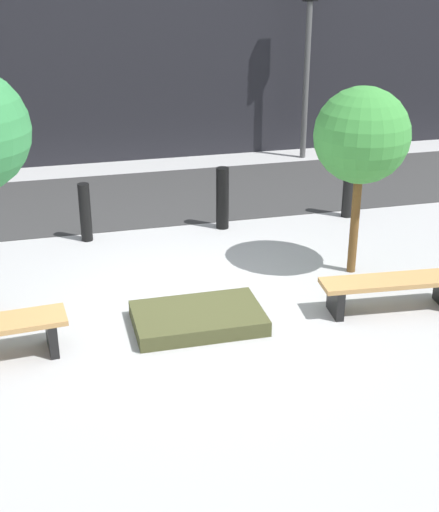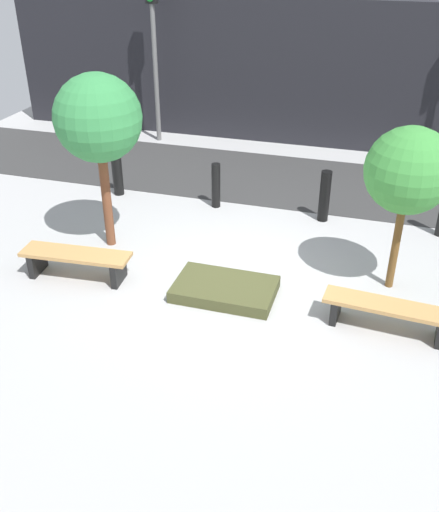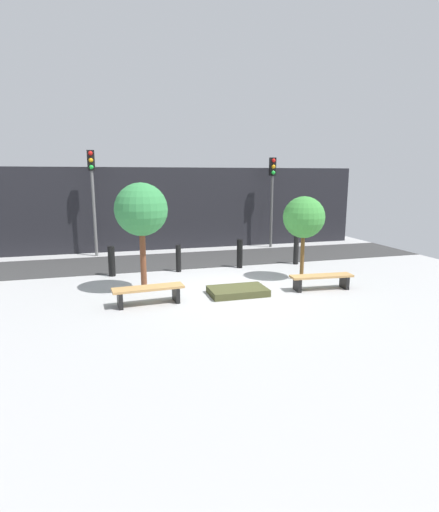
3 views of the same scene
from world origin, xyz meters
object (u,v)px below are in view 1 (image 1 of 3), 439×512
at_px(bollard_left, 85,212).
at_px(bench_right, 392,287).
at_px(traffic_light_mid_west, 309,26).
at_px(bollard_right, 349,186).
at_px(tree_behind_right_bench, 362,136).
at_px(bollard_center, 222,198).
at_px(planter_bed, 198,318).

bearing_deg(bollard_left, bench_right, -42.82).
bearing_deg(traffic_light_mid_west, bench_right, -101.31).
bearing_deg(bollard_right, tree_behind_right_bench, -111.88).
xyz_separation_m(bollard_center, traffic_light_mid_west, (2.72, 3.60, 2.22)).
distance_m(bollard_left, bollard_right, 4.35).
height_order(planter_bed, bollard_left, bollard_left).
bearing_deg(tree_behind_right_bench, bollard_center, 123.03).
relative_size(bollard_left, bollard_right, 0.85).
distance_m(tree_behind_right_bench, traffic_light_mid_west, 5.88).
height_order(bench_right, bollard_left, bollard_left).
height_order(tree_behind_right_bench, bollard_left, tree_behind_right_bench).
xyz_separation_m(bollard_right, traffic_light_mid_west, (0.54, 3.60, 2.19)).
xyz_separation_m(bench_right, tree_behind_right_bench, (0.00, 1.19, 1.62)).
xyz_separation_m(bollard_left, traffic_light_mid_west, (4.89, 3.60, 2.27)).
distance_m(bench_right, traffic_light_mid_west, 7.40).
height_order(tree_behind_right_bench, bollard_right, tree_behind_right_bench).
height_order(bollard_left, traffic_light_mid_west, traffic_light_mid_west).
distance_m(bollard_left, traffic_light_mid_west, 6.48).
bearing_deg(bench_right, bollard_left, 141.62).
xyz_separation_m(bench_right, bollard_right, (0.83, 3.26, 0.23)).
xyz_separation_m(tree_behind_right_bench, bollard_left, (-3.52, 2.07, -1.48)).
height_order(bollard_left, bollard_center, bollard_center).
relative_size(bench_right, bollard_left, 1.99).
relative_size(planter_bed, tree_behind_right_bench, 0.60).
bearing_deg(bollard_center, planter_bed, -109.56).
relative_size(bench_right, bollard_right, 1.69).
bearing_deg(bench_right, traffic_light_mid_west, 83.13).
xyz_separation_m(bench_right, bollard_center, (-1.34, 3.26, 0.19)).
xyz_separation_m(tree_behind_right_bench, bollard_right, (0.83, 2.07, -1.40)).
height_order(bench_right, tree_behind_right_bench, tree_behind_right_bench).
relative_size(planter_bed, bollard_left, 1.69).
height_order(planter_bed, bollard_center, bollard_center).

